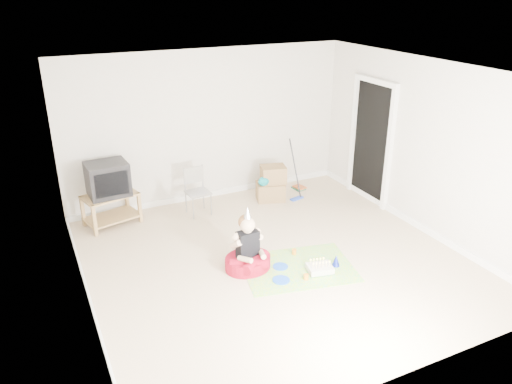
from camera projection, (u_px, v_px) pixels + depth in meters
name	position (u px, v px, depth m)	size (l,w,h in m)	color
ground	(275.00, 260.00, 6.96)	(5.00, 5.00, 0.00)	beige
doorway_recess	(371.00, 143.00, 8.55)	(0.02, 0.90, 2.05)	black
tv_stand	(111.00, 207.00, 7.89)	(0.91, 0.69, 0.51)	#A17C49
crt_tv	(108.00, 179.00, 7.71)	(0.61, 0.51, 0.53)	black
folding_chair	(198.00, 192.00, 8.20)	(0.39, 0.37, 0.80)	#9B9BA0
cardboard_boxes	(271.00, 184.00, 8.78)	(0.59, 0.50, 0.62)	olive
floor_mop	(297.00, 186.00, 8.80)	(0.27, 0.35, 1.04)	blue
book_pile	(299.00, 188.00, 9.34)	(0.21, 0.26, 0.05)	#226746
seated_woman	(248.00, 255.00, 6.69)	(0.68, 0.68, 0.91)	maroon
party_mat	(298.00, 268.00, 6.77)	(1.48, 1.07, 0.01)	#E12F93
birthday_cake	(320.00, 269.00, 6.67)	(0.37, 0.32, 0.15)	silver
blue_plate_near	(280.00, 267.00, 6.79)	(0.21, 0.21, 0.01)	blue
blue_plate_far	(281.00, 280.00, 6.48)	(0.23, 0.23, 0.01)	blue
orange_cup_near	(294.00, 252.00, 7.09)	(0.06, 0.06, 0.07)	orange
orange_cup_far	(306.00, 277.00, 6.49)	(0.07, 0.07, 0.08)	orange
blue_party_hat	(336.00, 260.00, 6.79)	(0.11, 0.11, 0.16)	#1928B2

